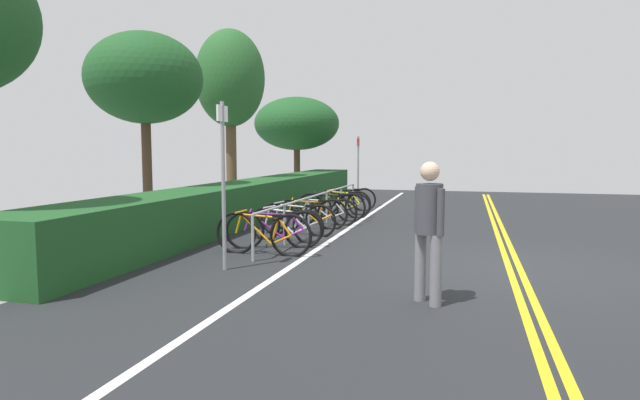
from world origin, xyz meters
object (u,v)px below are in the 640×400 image
Objects in this scene: pedestrian at (429,222)px; bicycle_0 at (263,234)px; bicycle_7 at (338,205)px; bicycle_8 at (343,202)px; bicycle_6 at (331,207)px; bicycle_9 at (348,199)px; bicycle_2 at (287,225)px; tree_mid at (144,79)px; bike_rack at (318,202)px; tree_far_right at (230,80)px; sign_post_near at (223,171)px; tree_extra at (297,124)px; bicycle_3 at (298,219)px; bicycle_1 at (274,229)px; bicycle_4 at (310,214)px; bicycle_5 at (323,212)px; sign_post_far at (358,165)px.

bicycle_0 is at bearing 52.82° from pedestrian.
pedestrian is (-7.63, -2.94, 0.65)m from bicycle_7.
pedestrian is at bearing -160.53° from bicycle_8.
bicycle_6 is 1.08× the size of bicycle_9.
bicycle_6 reaches higher than bicycle_8.
bicycle_2 is 0.36× the size of tree_mid.
bike_rack is 5.94m from tree_far_right.
tree_far_right is (3.22, 3.70, 3.36)m from bike_rack.
bicycle_9 is at bearing 1.86° from bicycle_6.
pedestrian is (-2.28, -3.01, 0.61)m from bicycle_0.
tree_mid reaches higher than pedestrian.
tree_far_right is at bearing 60.87° from bicycle_6.
sign_post_near is 13.85m from tree_extra.
bicycle_8 is 8.95m from pedestrian.
tree_extra is (9.58, -0.68, -0.63)m from tree_mid.
sign_post_near is at bearing 179.14° from bicycle_3.
bicycle_7 is (4.70, -0.10, -0.02)m from bicycle_1.
bicycle_0 is 1.07× the size of bicycle_4.
bicycle_4 is 1.02× the size of bicycle_8.
tree_far_right reaches higher than tree_mid.
bicycle_8 is 6.23m from tree_mid.
sign_post_near reaches higher than bicycle_6.
tree_mid reaches higher than tree_extra.
tree_extra reaches higher than bike_rack.
bicycle_5 is 0.75× the size of sign_post_far.
sign_post_far reaches higher than bicycle_0.
bicycle_5 is 0.95× the size of bicycle_6.
sign_post_far is (7.86, -0.11, 0.99)m from bicycle_0.
bicycle_5 is at bearing -0.79° from bicycle_0.
bicycle_1 is 0.97× the size of bicycle_3.
bicycle_7 is at bearing -0.99° from bike_rack.
bicycle_0 is 1.01× the size of bicycle_6.
bicycle_3 is 1.00× the size of bicycle_6.
bicycle_1 is 2.45m from bicycle_4.
bicycle_6 is 5.49m from tree_mid.
sign_post_far is (6.45, -0.16, 1.02)m from bicycle_2.
bicycle_7 reaches higher than bicycle_5.
tree_mid is at bearing 142.34° from sign_post_far.
bicycle_5 is at bearing -157.97° from tree_extra.
bicycle_8 is at bearing 2.80° from bicycle_7.
tree_extra is (14.43, 6.30, 1.89)m from pedestrian.
bicycle_8 reaches higher than bicycle_7.
pedestrian is at bearing -124.80° from tree_mid.
bicycle_2 is at bearing 178.08° from bicycle_6.
sign_post_far is (9.14, -0.25, -0.17)m from sign_post_near.
bicycle_1 is 6.35m from bicycle_9.
sign_post_far reaches higher than bicycle_7.
pedestrian is at bearing -152.58° from bike_rack.
bicycle_1 is at bearing 179.94° from bicycle_9.
sign_post_near reaches higher than bicycle_4.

